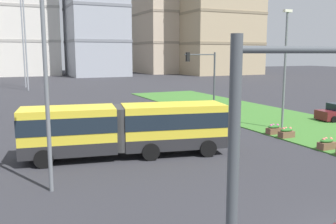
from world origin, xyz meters
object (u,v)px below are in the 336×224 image
object	(u,v)px
traffic_light_far_right	(205,74)
streetlight_median	(285,65)
articulated_bus	(126,129)
car_silver_hatch	(58,117)
apartment_tower_east	(220,0)
flower_planter_3	(327,144)
streetlight_left	(46,85)
flower_planter_4	(286,133)
flower_planter_5	(274,129)
traffic_light_near_left	(288,176)

from	to	relation	value
traffic_light_far_right	streetlight_median	world-z (taller)	streetlight_median
articulated_bus	car_silver_hatch	distance (m)	11.57
traffic_light_far_right	apartment_tower_east	distance (m)	77.96
articulated_bus	car_silver_hatch	world-z (taller)	articulated_bus
flower_planter_3	streetlight_left	xyz separation A→B (m)	(-16.54, -0.02, 4.25)
flower_planter_3	car_silver_hatch	bearing A→B (deg)	132.73
car_silver_hatch	streetlight_left	xyz separation A→B (m)	(-2.46, -15.27, 3.92)
flower_planter_3	flower_planter_4	distance (m)	3.56
flower_planter_5	apartment_tower_east	distance (m)	84.65
traffic_light_near_left	apartment_tower_east	distance (m)	105.65
car_silver_hatch	flower_planter_3	bearing A→B (deg)	-47.27
flower_planter_3	apartment_tower_east	distance (m)	88.83
apartment_tower_east	car_silver_hatch	bearing A→B (deg)	-131.58
flower_planter_5	traffic_light_near_left	size ratio (longest dim) A/B	0.18
flower_planter_3	traffic_light_near_left	xyz separation A→B (m)	(-14.58, -12.26, 3.80)
flower_planter_3	articulated_bus	bearing A→B (deg)	161.49
traffic_light_far_right	apartment_tower_east	bearing A→B (deg)	56.86
car_silver_hatch	streetlight_left	world-z (taller)	streetlight_left
traffic_light_far_right	apartment_tower_east	size ratio (longest dim) A/B	0.15
flower_planter_4	apartment_tower_east	bearing A→B (deg)	61.10
articulated_bus	flower_planter_4	bearing A→B (deg)	-1.86
articulated_bus	flower_planter_4	distance (m)	11.86
flower_planter_5	traffic_light_near_left	bearing A→B (deg)	-130.37
car_silver_hatch	traffic_light_far_right	bearing A→B (deg)	-11.15
articulated_bus	flower_planter_5	size ratio (longest dim) A/B	10.95
traffic_light_near_left	streetlight_left	bearing A→B (deg)	99.11
flower_planter_5	traffic_light_far_right	xyz separation A→B (m)	(-1.37, 7.85, 3.71)
flower_planter_3	streetlight_median	xyz separation A→B (m)	(1.90, 6.15, 4.66)
articulated_bus	traffic_light_near_left	world-z (taller)	traffic_light_near_left
car_silver_hatch	streetlight_left	distance (m)	15.95
car_silver_hatch	traffic_light_near_left	bearing A→B (deg)	-91.04
streetlight_median	traffic_light_far_right	bearing A→B (deg)	116.42
streetlight_median	apartment_tower_east	distance (m)	81.66
flower_planter_5	streetlight_median	xyz separation A→B (m)	(1.90, 1.26, 4.66)
car_silver_hatch	streetlight_median	xyz separation A→B (m)	(15.98, -9.09, 4.33)
flower_planter_5	car_silver_hatch	bearing A→B (deg)	143.67
flower_planter_5	streetlight_median	distance (m)	5.19
streetlight_median	flower_planter_5	bearing A→B (deg)	-146.35
articulated_bus	traffic_light_near_left	bearing A→B (deg)	-99.78
car_silver_hatch	flower_planter_5	xyz separation A→B (m)	(14.08, -10.36, -0.33)
streetlight_median	traffic_light_near_left	bearing A→B (deg)	-131.83
flower_planter_4	streetlight_median	world-z (taller)	streetlight_median
flower_planter_3	flower_planter_5	distance (m)	4.89
traffic_light_far_right	flower_planter_3	bearing A→B (deg)	-83.85
flower_planter_5	streetlight_median	size ratio (longest dim) A/B	0.12
flower_planter_5	articulated_bus	bearing A→B (deg)	-175.43
traffic_light_far_right	apartment_tower_east	world-z (taller)	apartment_tower_east
traffic_light_near_left	apartment_tower_east	bearing A→B (deg)	58.29
traffic_light_near_left	flower_planter_4	bearing A→B (deg)	47.34
apartment_tower_east	flower_planter_4	bearing A→B (deg)	-118.90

